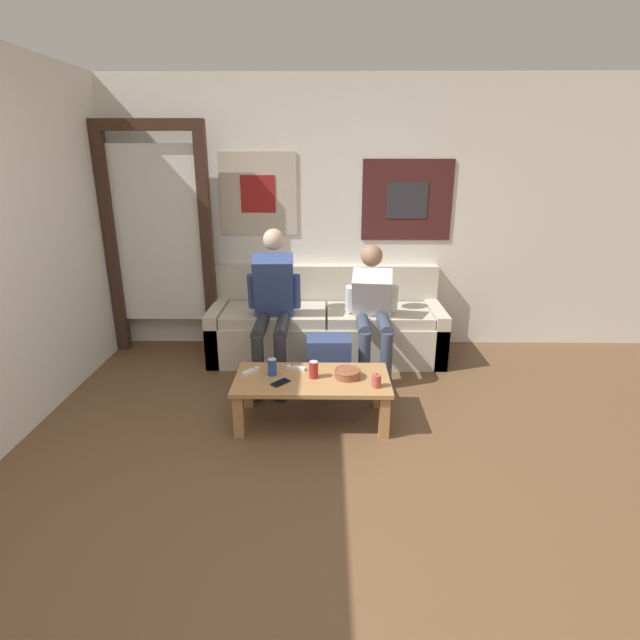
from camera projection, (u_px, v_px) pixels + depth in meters
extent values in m
plane|color=brown|center=(294.00, 540.00, 2.53)|extent=(18.00, 18.00, 0.00)
cube|color=white|center=(310.00, 217.00, 4.81)|extent=(10.00, 0.05, 2.55)
cube|color=beige|center=(258.00, 194.00, 4.71)|extent=(0.73, 0.01, 0.77)
cube|color=maroon|center=(258.00, 194.00, 4.71)|extent=(0.33, 0.01, 0.34)
cube|color=#471E1E|center=(407.00, 200.00, 4.71)|extent=(0.85, 0.01, 0.75)
cube|color=#2D2D33|center=(407.00, 200.00, 4.71)|extent=(0.38, 0.01, 0.34)
cube|color=#382319|center=(112.00, 247.00, 4.70)|extent=(0.10, 0.10, 2.05)
cube|color=#382319|center=(207.00, 247.00, 4.69)|extent=(0.10, 0.10, 2.05)
cube|color=#382319|center=(147.00, 125.00, 4.35)|extent=(1.00, 0.10, 0.10)
cube|color=silver|center=(159.00, 236.00, 4.68)|extent=(0.82, 0.02, 1.64)
cube|color=beige|center=(326.00, 306.00, 5.00)|extent=(2.17, 0.13, 0.82)
cube|color=beige|center=(326.00, 339.00, 4.71)|extent=(2.17, 0.62, 0.38)
cube|color=beige|center=(218.00, 333.00, 4.70)|extent=(0.12, 0.62, 0.50)
cube|color=beige|center=(435.00, 334.00, 4.68)|extent=(0.12, 0.62, 0.50)
cube|color=beige|center=(275.00, 315.00, 4.64)|extent=(0.95, 0.58, 0.10)
cube|color=beige|center=(378.00, 315.00, 4.63)|extent=(0.95, 0.58, 0.10)
cube|color=#B27F4C|center=(312.00, 380.00, 3.56)|extent=(1.11, 0.55, 0.03)
cube|color=#B27F4C|center=(248.00, 387.00, 3.83)|extent=(0.07, 0.07, 0.31)
cube|color=#B27F4C|center=(378.00, 388.00, 3.82)|extent=(0.07, 0.07, 0.31)
cube|color=#B27F4C|center=(239.00, 416.00, 3.41)|extent=(0.07, 0.07, 0.31)
cube|color=#B27F4C|center=(384.00, 417.00, 3.40)|extent=(0.07, 0.07, 0.31)
cylinder|color=#2D2D33|center=(261.00, 327.00, 4.17)|extent=(0.11, 0.45, 0.11)
cylinder|color=#2D2D33|center=(258.00, 363.00, 4.03)|extent=(0.10, 0.10, 0.46)
cube|color=#232328|center=(258.00, 392.00, 4.04)|extent=(0.11, 0.25, 0.05)
cylinder|color=#2D2D33|center=(282.00, 327.00, 4.17)|extent=(0.11, 0.45, 0.11)
cylinder|color=#2D2D33|center=(280.00, 363.00, 4.03)|extent=(0.10, 0.10, 0.46)
cube|color=#232328|center=(280.00, 392.00, 4.04)|extent=(0.11, 0.25, 0.05)
cube|color=#33477F|center=(274.00, 287.00, 4.37)|extent=(0.35, 0.37, 0.59)
sphere|color=beige|center=(274.00, 239.00, 4.35)|extent=(0.19, 0.19, 0.19)
cylinder|color=#33477F|center=(252.00, 291.00, 4.40)|extent=(0.08, 0.12, 0.31)
cylinder|color=#33477F|center=(296.00, 292.00, 4.39)|extent=(0.08, 0.12, 0.31)
cylinder|color=#384256|center=(363.00, 326.00, 4.20)|extent=(0.11, 0.37, 0.11)
cylinder|color=#384256|center=(364.00, 359.00, 4.10)|extent=(0.10, 0.10, 0.46)
cube|color=#232328|center=(364.00, 388.00, 4.11)|extent=(0.11, 0.25, 0.05)
cylinder|color=#384256|center=(385.00, 326.00, 4.20)|extent=(0.11, 0.37, 0.11)
cylinder|color=#384256|center=(386.00, 359.00, 4.10)|extent=(0.10, 0.10, 0.46)
cube|color=#232328|center=(386.00, 388.00, 4.11)|extent=(0.11, 0.25, 0.05)
cube|color=silver|center=(372.00, 295.00, 4.40)|extent=(0.38, 0.42, 0.48)
sphere|color=#9E7556|center=(372.00, 256.00, 4.44)|extent=(0.20, 0.20, 0.20)
cylinder|color=silver|center=(350.00, 298.00, 4.43)|extent=(0.08, 0.13, 0.25)
cylinder|color=silver|center=(393.00, 299.00, 4.43)|extent=(0.08, 0.13, 0.25)
cube|color=navy|center=(329.00, 362.00, 4.13)|extent=(0.36, 0.27, 0.44)
cube|color=navy|center=(329.00, 379.00, 4.05)|extent=(0.25, 0.10, 0.20)
cylinder|color=brown|center=(347.00, 374.00, 3.55)|extent=(0.18, 0.18, 0.06)
torus|color=brown|center=(348.00, 371.00, 3.54)|extent=(0.19, 0.19, 0.02)
cylinder|color=#B24C42|center=(376.00, 381.00, 3.40)|extent=(0.06, 0.06, 0.09)
cylinder|color=black|center=(377.00, 374.00, 3.39)|extent=(0.00, 0.00, 0.01)
cylinder|color=#28479E|center=(272.00, 367.00, 3.58)|extent=(0.07, 0.07, 0.12)
cylinder|color=silver|center=(272.00, 359.00, 3.56)|extent=(0.06, 0.06, 0.00)
cylinder|color=maroon|center=(314.00, 370.00, 3.54)|extent=(0.07, 0.07, 0.12)
cylinder|color=silver|center=(314.00, 362.00, 3.52)|extent=(0.06, 0.06, 0.00)
cube|color=white|center=(251.00, 371.00, 3.63)|extent=(0.12, 0.13, 0.02)
cylinder|color=#333842|center=(254.00, 368.00, 3.65)|extent=(0.01, 0.01, 0.00)
cube|color=white|center=(296.00, 368.00, 3.69)|extent=(0.15, 0.08, 0.02)
cylinder|color=#333842|center=(292.00, 366.00, 3.70)|extent=(0.01, 0.01, 0.00)
cube|color=black|center=(280.00, 383.00, 3.47)|extent=(0.14, 0.15, 0.01)
cube|color=black|center=(280.00, 382.00, 3.47)|extent=(0.13, 0.13, 0.00)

